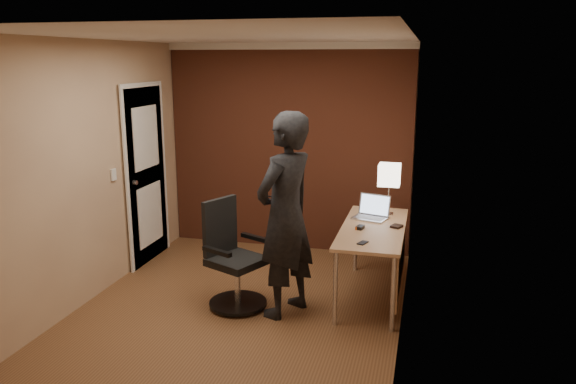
# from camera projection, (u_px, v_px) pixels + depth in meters

# --- Properties ---
(room) EXTENTS (4.00, 4.00, 4.00)m
(room) POSITION_uv_depth(u_px,v_px,m) (257.00, 143.00, 6.48)
(room) COLOR brown
(room) RESTS_ON ground
(desk) EXTENTS (0.60, 1.50, 0.73)m
(desk) POSITION_uv_depth(u_px,v_px,m) (380.00, 240.00, 5.45)
(desk) COLOR tan
(desk) RESTS_ON ground
(desk_lamp) EXTENTS (0.22, 0.22, 0.54)m
(desk_lamp) POSITION_uv_depth(u_px,v_px,m) (389.00, 175.00, 5.76)
(desk_lamp) COLOR silver
(desk_lamp) RESTS_ON desk
(laptop) EXTENTS (0.39, 0.34, 0.23)m
(laptop) POSITION_uv_depth(u_px,v_px,m) (372.00, 212.00, 5.73)
(laptop) COLOR silver
(laptop) RESTS_ON desk
(mouse) EXTENTS (0.08, 0.11, 0.03)m
(mouse) POSITION_uv_depth(u_px,v_px,m) (360.00, 227.00, 5.36)
(mouse) COLOR black
(mouse) RESTS_ON desk
(phone) EXTENTS (0.10, 0.13, 0.01)m
(phone) POSITION_uv_depth(u_px,v_px,m) (363.00, 243.00, 4.95)
(phone) COLOR black
(phone) RESTS_ON desk
(wallet) EXTENTS (0.13, 0.14, 0.02)m
(wallet) POSITION_uv_depth(u_px,v_px,m) (397.00, 226.00, 5.41)
(wallet) COLOR black
(wallet) RESTS_ON desk
(office_chair) EXTENTS (0.60, 0.65, 1.01)m
(office_chair) POSITION_uv_depth(u_px,v_px,m) (232.00, 261.00, 5.32)
(office_chair) COLOR black
(office_chair) RESTS_ON ground
(person) EXTENTS (0.70, 0.81, 1.88)m
(person) POSITION_uv_depth(u_px,v_px,m) (285.00, 216.00, 5.05)
(person) COLOR black
(person) RESTS_ON ground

